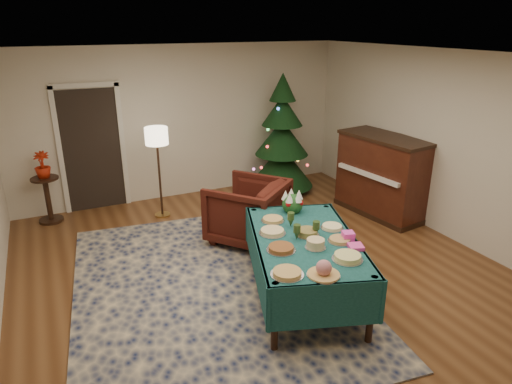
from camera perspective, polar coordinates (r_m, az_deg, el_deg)
name	(u,v)px	position (r m, az deg, el deg)	size (l,w,h in m)	color
room_shell	(273,181)	(5.19, 2.13, 1.44)	(7.00, 7.00, 7.00)	#593319
doorway	(92,146)	(8.10, -19.84, 5.37)	(1.08, 0.04, 2.16)	black
rug	(211,286)	(5.73, -5.61, -11.61)	(3.20, 4.20, 0.02)	#111C43
buffet_table	(305,250)	(5.24, 6.09, -7.24)	(1.71, 2.23, 0.77)	black
platter_0	(287,273)	(4.45, 3.91, -10.08)	(0.33, 0.33, 0.05)	silver
platter_1	(324,270)	(4.45, 8.46, -9.58)	(0.32, 0.32, 0.17)	silver
platter_2	(347,257)	(4.78, 11.36, -8.01)	(0.32, 0.32, 0.06)	silver
platter_3	(281,249)	(4.88, 3.15, -7.07)	(0.31, 0.31, 0.05)	silver
platter_4	(316,244)	(4.95, 7.45, -6.45)	(0.23, 0.23, 0.10)	silver
platter_5	(340,240)	(5.14, 10.44, -5.93)	(0.27, 0.27, 0.04)	silver
platter_6	(272,232)	(5.24, 2.05, -4.99)	(0.31, 0.31, 0.05)	silver
platter_7	(307,233)	(5.22, 6.45, -5.08)	(0.27, 0.27, 0.07)	silver
platter_8	(332,227)	(5.44, 9.48, -4.34)	(0.27, 0.27, 0.04)	silver
platter_9	(273,220)	(5.56, 2.11, -3.47)	(0.28, 0.28, 0.04)	silver
goblet_0	(291,219)	(5.41, 4.37, -3.39)	(0.08, 0.08, 0.18)	#2D471E
goblet_1	(316,228)	(5.20, 7.52, -4.51)	(0.08, 0.08, 0.18)	#2D471E
goblet_2	(297,232)	(5.10, 5.13, -4.95)	(0.08, 0.08, 0.18)	#2D471E
napkin_stack	(356,247)	(5.03, 12.36, -6.70)	(0.15, 0.15, 0.04)	#F644AA
gift_box	(348,236)	(5.17, 11.44, -5.45)	(0.12, 0.12, 0.10)	#F544C5
centerpiece	(293,202)	(5.81, 4.59, -1.25)	(0.28, 0.28, 0.32)	#1E4C1E
armchair	(248,208)	(6.61, -1.05, -2.07)	(0.99, 0.92, 1.02)	#3E130D
floor_lamp	(157,142)	(7.41, -12.29, 6.18)	(0.36, 0.36, 1.50)	#A57F3F
side_table	(48,200)	(8.02, -24.54, -0.95)	(0.42, 0.42, 0.75)	black
potted_plant	(43,171)	(7.86, -25.08, 2.45)	(0.23, 0.42, 0.23)	#B3220C
christmas_tree	(282,140)	(8.51, 3.24, 6.53)	(1.38, 1.38, 2.21)	black
piano	(382,176)	(7.80, 15.48, 1.88)	(0.91, 1.62, 1.33)	black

